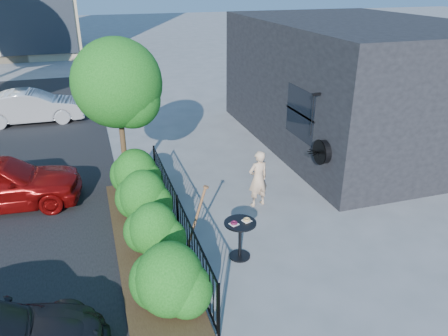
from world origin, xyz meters
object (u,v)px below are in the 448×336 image
object	(u,v)px
cafe_table	(240,233)
car_silver	(32,107)
woman	(258,179)
patio_tree	(121,89)
shovel	(195,224)

from	to	relation	value
cafe_table	car_silver	bearing A→B (deg)	113.43
cafe_table	woman	world-z (taller)	woman
patio_tree	car_silver	distance (m)	7.94
patio_tree	car_silver	bearing A→B (deg)	112.29
woman	shovel	world-z (taller)	shovel
woman	car_silver	distance (m)	10.64
shovel	woman	bearing A→B (deg)	37.28
woman	shovel	size ratio (longest dim) A/B	0.95
cafe_table	shovel	xyz separation A→B (m)	(-0.82, 0.45, 0.11)
cafe_table	car_silver	distance (m)	11.81
patio_tree	car_silver	xyz separation A→B (m)	(-2.90, 7.07, -2.13)
patio_tree	woman	size ratio (longest dim) A/B	2.71
woman	car_silver	size ratio (longest dim) A/B	0.38
patio_tree	car_silver	size ratio (longest dim) A/B	1.03
cafe_table	car_silver	xyz separation A→B (m)	(-4.69, 10.83, 0.06)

